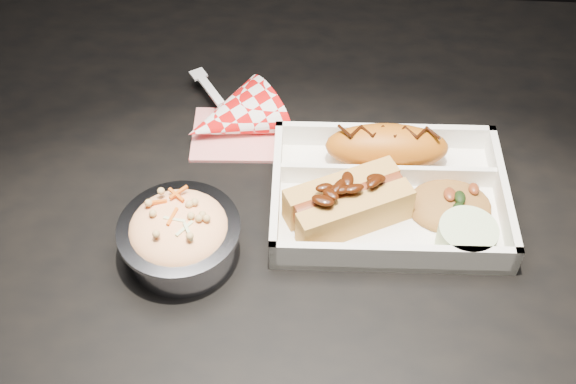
# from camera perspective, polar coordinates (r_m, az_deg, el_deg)

# --- Properties ---
(dining_table) EXTENTS (1.20, 0.80, 0.75)m
(dining_table) POSITION_cam_1_polar(r_m,az_deg,el_deg) (0.87, 2.81, -4.50)
(dining_table) COLOR black
(dining_table) RESTS_ON ground
(food_tray) EXTENTS (0.26, 0.19, 0.04)m
(food_tray) POSITION_cam_1_polar(r_m,az_deg,el_deg) (0.79, 7.88, -0.43)
(food_tray) COLOR white
(food_tray) RESTS_ON dining_table
(fried_pastry) EXTENTS (0.14, 0.06, 0.05)m
(fried_pastry) POSITION_cam_1_polar(r_m,az_deg,el_deg) (0.81, 7.81, 3.56)
(fried_pastry) COLOR #BE6113
(fried_pastry) RESTS_ON food_tray
(hotdog) EXTENTS (0.14, 0.11, 0.06)m
(hotdog) POSITION_cam_1_polar(r_m,az_deg,el_deg) (0.75, 4.78, -0.76)
(hotdog) COLOR gold
(hotdog) RESTS_ON food_tray
(fried_rice_mound) EXTENTS (0.09, 0.08, 0.03)m
(fried_rice_mound) POSITION_cam_1_polar(r_m,az_deg,el_deg) (0.78, 12.75, -0.55)
(fried_rice_mound) COLOR #A2682F
(fried_rice_mound) RESTS_ON food_tray
(cupcake_liner) EXTENTS (0.06, 0.06, 0.03)m
(cupcake_liner) POSITION_cam_1_polar(r_m,az_deg,el_deg) (0.76, 13.92, -3.49)
(cupcake_liner) COLOR beige
(cupcake_liner) RESTS_ON food_tray
(foil_coleslaw_cup) EXTENTS (0.12, 0.12, 0.07)m
(foil_coleslaw_cup) POSITION_cam_1_polar(r_m,az_deg,el_deg) (0.73, -8.55, -3.34)
(foil_coleslaw_cup) COLOR silver
(foil_coleslaw_cup) RESTS_ON dining_table
(napkin_fork) EXTENTS (0.15, 0.16, 0.10)m
(napkin_fork) POSITION_cam_1_polar(r_m,az_deg,el_deg) (0.86, -4.53, 5.76)
(napkin_fork) COLOR red
(napkin_fork) RESTS_ON dining_table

